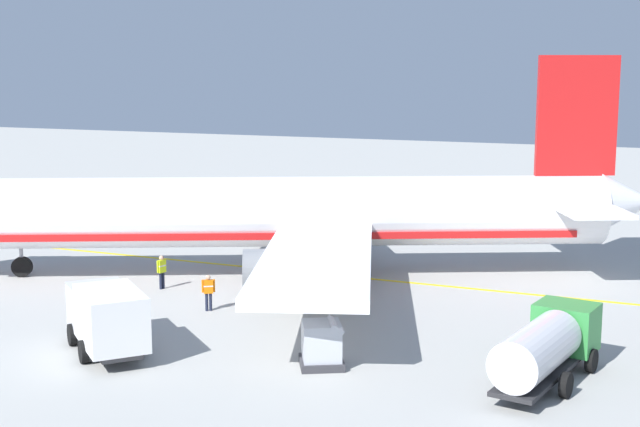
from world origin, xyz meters
name	(u,v)px	position (x,y,z in m)	size (l,w,h in m)	color
airliner_foreground	(284,213)	(29.28, 23.17, 3.39)	(32.94, 39.06, 11.90)	white
service_truck_fuel	(546,345)	(17.58, 7.29, 1.40)	(6.94, 3.13, 2.40)	#338C3F
service_truck_baggage	(107,316)	(14.21, 23.85, 1.52)	(5.29, 5.56, 2.73)	silver
cargo_container_near	(322,344)	(16.02, 15.36, 0.87)	(2.21, 2.21, 1.84)	#333338
crew_marshaller	(208,290)	(21.17, 23.27, 1.01)	(0.44, 0.54, 1.71)	#191E33
crew_loader_left	(162,269)	(23.86, 27.57, 1.03)	(0.62, 0.33, 1.75)	#191E33
crew_loader_right	(319,283)	(24.48, 19.09, 0.96)	(0.46, 0.51, 1.63)	#191E33
apron_guide_line	(366,278)	(30.08, 18.69, 0.01)	(0.30, 60.00, 0.01)	yellow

